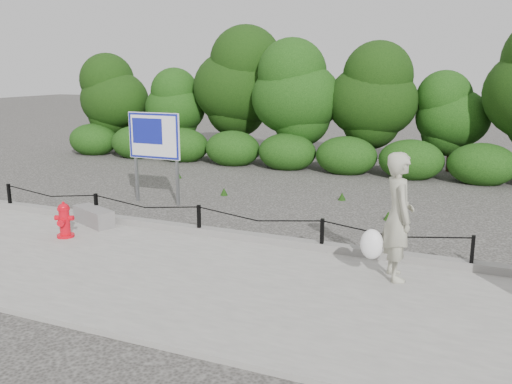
{
  "coord_description": "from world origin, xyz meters",
  "views": [
    {
      "loc": [
        5.05,
        -8.95,
        3.29
      ],
      "look_at": [
        1.13,
        0.2,
        1.0
      ],
      "focal_mm": 38.0,
      "sensor_mm": 36.0,
      "label": 1
    }
  ],
  "objects_px": {
    "pedestrian": "(396,218)",
    "advertising_sign": "(154,140)",
    "concrete_block": "(94,216)",
    "fire_hydrant": "(64,220)"
  },
  "relations": [
    {
      "from": "pedestrian",
      "to": "concrete_block",
      "type": "height_order",
      "value": "pedestrian"
    },
    {
      "from": "pedestrian",
      "to": "advertising_sign",
      "type": "xyz_separation_m",
      "value": [
        -6.24,
        2.85,
        0.54
      ]
    },
    {
      "from": "pedestrian",
      "to": "advertising_sign",
      "type": "relative_size",
      "value": 0.89
    },
    {
      "from": "fire_hydrant",
      "to": "pedestrian",
      "type": "height_order",
      "value": "pedestrian"
    },
    {
      "from": "pedestrian",
      "to": "concrete_block",
      "type": "relative_size",
      "value": 1.83
    },
    {
      "from": "pedestrian",
      "to": "advertising_sign",
      "type": "bearing_deg",
      "value": 41.57
    },
    {
      "from": "concrete_block",
      "to": "advertising_sign",
      "type": "height_order",
      "value": "advertising_sign"
    },
    {
      "from": "pedestrian",
      "to": "advertising_sign",
      "type": "height_order",
      "value": "advertising_sign"
    },
    {
      "from": "fire_hydrant",
      "to": "concrete_block",
      "type": "height_order",
      "value": "fire_hydrant"
    },
    {
      "from": "pedestrian",
      "to": "advertising_sign",
      "type": "distance_m",
      "value": 6.88
    }
  ]
}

